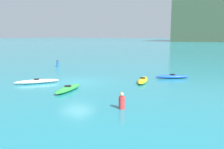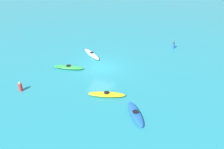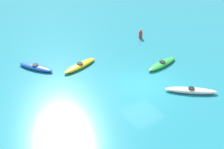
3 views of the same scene
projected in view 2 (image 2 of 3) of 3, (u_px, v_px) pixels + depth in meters
name	position (u px, v px, depth m)	size (l,w,h in m)	color
ground_plane	(101.00, 67.00, 24.13)	(600.00, 600.00, 0.00)	teal
kayak_blue	(135.00, 114.00, 17.18)	(2.91, 2.26, 0.37)	blue
kayak_green	(69.00, 67.00, 23.74)	(1.33, 3.22, 0.37)	green
kayak_white	(92.00, 54.00, 26.63)	(2.69, 3.10, 0.37)	white
kayak_yellow	(107.00, 94.00, 19.40)	(1.58, 3.21, 0.37)	yellow
person_near_shore	(20.00, 87.00, 20.02)	(0.40, 0.40, 0.88)	red
person_by_kayaks	(174.00, 45.00, 28.41)	(0.44, 0.44, 0.88)	blue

